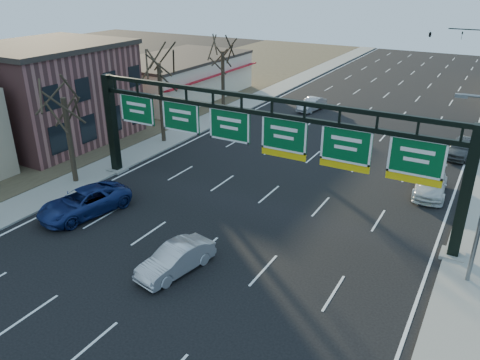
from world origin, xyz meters
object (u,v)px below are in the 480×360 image
Objects in this scene: sign_gantry at (258,137)px; car_white_wagon at (431,183)px; car_blue_suv at (84,202)px; car_silver_sedan at (176,259)px.

sign_gantry reaches higher than car_white_wagon.
sign_gantry reaches higher than car_blue_suv.
sign_gantry is 9.10m from car_silver_sedan.
car_white_wagon is at bearing 39.45° from sign_gantry.
sign_gantry is at bearing 99.36° from car_silver_sedan.
car_blue_suv is 1.33× the size of car_silver_sedan.
car_white_wagon is at bearing 70.17° from car_silver_sedan.
car_blue_suv is at bearing -147.93° from car_white_wagon.
sign_gantry is 12.46m from car_white_wagon.
car_blue_suv is 1.16× the size of car_white_wagon.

